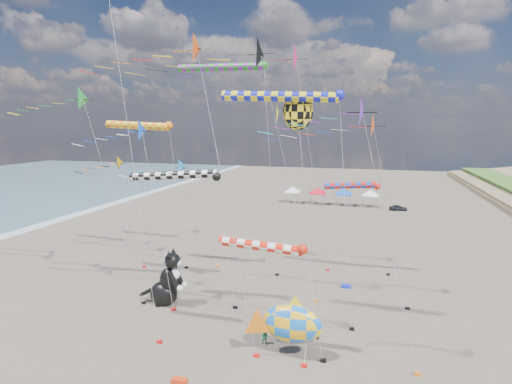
{
  "coord_description": "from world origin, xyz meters",
  "views": [
    {
      "loc": [
        8.52,
        -17.64,
        15.17
      ],
      "look_at": [
        0.08,
        12.0,
        10.09
      ],
      "focal_mm": 28.0,
      "sensor_mm": 36.0,
      "label": 1
    }
  ],
  "objects_px": {
    "cat_inflatable": "(166,277)",
    "parked_car": "(398,208)",
    "person_adult": "(270,318)",
    "child_blue": "(278,320)",
    "fish_inflatable": "(291,324)",
    "child_green": "(265,337)"
  },
  "relations": [
    {
      "from": "fish_inflatable",
      "to": "cat_inflatable",
      "type": "bearing_deg",
      "value": 157.6
    },
    {
      "from": "person_adult",
      "to": "child_green",
      "type": "bearing_deg",
      "value": -100.53
    },
    {
      "from": "cat_inflatable",
      "to": "child_blue",
      "type": "distance_m",
      "value": 10.37
    },
    {
      "from": "person_adult",
      "to": "child_blue",
      "type": "height_order",
      "value": "person_adult"
    },
    {
      "from": "person_adult",
      "to": "child_blue",
      "type": "relative_size",
      "value": 1.78
    },
    {
      "from": "child_blue",
      "to": "person_adult",
      "type": "bearing_deg",
      "value": 161.01
    },
    {
      "from": "cat_inflatable",
      "to": "parked_car",
      "type": "xyz_separation_m",
      "value": [
        21.74,
        46.52,
        -1.93
      ]
    },
    {
      "from": "child_blue",
      "to": "parked_car",
      "type": "bearing_deg",
      "value": 13.92
    },
    {
      "from": "child_blue",
      "to": "fish_inflatable",
      "type": "bearing_deg",
      "value": -127.82
    },
    {
      "from": "parked_car",
      "to": "cat_inflatable",
      "type": "bearing_deg",
      "value": 145.91
    },
    {
      "from": "fish_inflatable",
      "to": "child_green",
      "type": "height_order",
      "value": "fish_inflatable"
    },
    {
      "from": "fish_inflatable",
      "to": "parked_car",
      "type": "distance_m",
      "value": 52.37
    },
    {
      "from": "parked_car",
      "to": "fish_inflatable",
      "type": "bearing_deg",
      "value": 160.03
    },
    {
      "from": "cat_inflatable",
      "to": "fish_inflatable",
      "type": "relative_size",
      "value": 0.92
    },
    {
      "from": "cat_inflatable",
      "to": "person_adult",
      "type": "xyz_separation_m",
      "value": [
        9.58,
        -1.62,
        -1.64
      ]
    },
    {
      "from": "cat_inflatable",
      "to": "person_adult",
      "type": "distance_m",
      "value": 9.86
    },
    {
      "from": "fish_inflatable",
      "to": "parked_car",
      "type": "bearing_deg",
      "value": 79.08
    },
    {
      "from": "fish_inflatable",
      "to": "child_green",
      "type": "xyz_separation_m",
      "value": [
        -2.02,
        0.91,
        -1.74
      ]
    },
    {
      "from": "child_green",
      "to": "parked_car",
      "type": "height_order",
      "value": "child_green"
    },
    {
      "from": "fish_inflatable",
      "to": "person_adult",
      "type": "height_order",
      "value": "fish_inflatable"
    },
    {
      "from": "person_adult",
      "to": "parked_car",
      "type": "relative_size",
      "value": 0.53
    },
    {
      "from": "person_adult",
      "to": "child_blue",
      "type": "bearing_deg",
      "value": 27.69
    }
  ]
}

